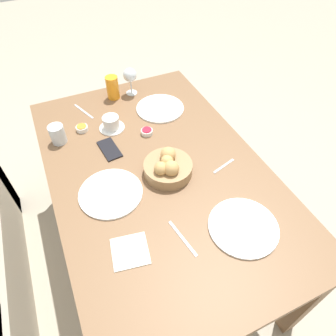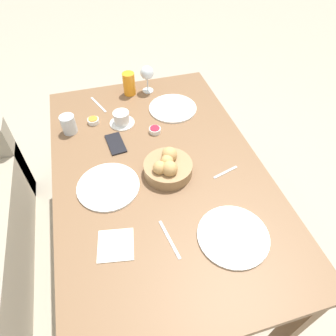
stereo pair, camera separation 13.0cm
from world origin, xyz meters
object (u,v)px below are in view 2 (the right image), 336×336
Objects in this scene: cell_phone at (116,144)px; fork_silver at (169,239)px; spoon_coffee at (226,172)px; plate_near_right at (173,108)px; jam_bowl_berry at (155,130)px; plate_far_center at (108,186)px; bread_basket at (168,167)px; juice_glass at (129,84)px; plate_near_left at (233,236)px; wine_glass at (147,74)px; knife_silver at (98,105)px; jam_bowl_honey at (93,121)px; water_tumbler at (69,124)px; napkin at (116,245)px; coffee_cup at (122,119)px.

fork_silver is at bearing -169.25° from cell_phone.
spoon_coffee is at bearing -125.78° from cell_phone.
jam_bowl_berry reaches higher than plate_near_right.
bread_basket is at bearing -88.33° from plate_far_center.
juice_glass is (0.66, 0.04, 0.02)m from bread_basket.
fork_silver is (-0.98, 0.04, -0.06)m from juice_glass.
plate_near_left and plate_far_center have the same top height.
bread_basket is 0.82× the size of plate_near_right.
knife_silver is at bearing 101.26° from wine_glass.
plate_near_right is at bearing -111.22° from knife_silver.
jam_bowl_honey is (0.45, 0.28, -0.03)m from bread_basket.
spoon_coffee is (-0.47, -0.64, -0.05)m from water_tumbler.
jam_bowl_honey is 0.73m from napkin.
coffee_cup is 0.16m from cell_phone.
jam_bowl_honey is (-0.21, 0.34, -0.10)m from wine_glass.
water_tumbler reaches higher than plate_near_left.
jam_bowl_berry is 0.47× the size of spoon_coffee.
coffee_cup reaches higher than jam_bowl_honey.
napkin is at bearing 160.05° from wine_glass.
water_tumbler is 1.58× the size of jam_bowl_honey.
water_tumbler is at bearing 23.32° from fork_silver.
plate_far_center is at bearing 30.21° from fork_silver.
juice_glass is at bearing -20.12° from cell_phone.
coffee_cup is at bearing 3.97° from fork_silver.
knife_silver is at bearing 35.82° from spoon_coffee.
jam_bowl_honey is at bearing 31.67° from bread_basket.
fork_silver is at bearing -98.82° from napkin.
wine_glass is at bearing -19.95° from napkin.
plate_near_right reaches higher than fork_silver.
juice_glass is 0.12m from wine_glass.
jam_bowl_honey is (0.45, 0.01, 0.01)m from plate_far_center.
cell_phone is (-0.04, 0.21, -0.01)m from jam_bowl_berry.
knife_silver is at bearing -2.93° from plate_far_center.
fork_silver and spoon_coffee have the same top height.
wine_glass is 0.91× the size of fork_silver.
fork_silver is at bearing -156.68° from water_tumbler.
juice_glass is (0.21, 0.20, 0.06)m from plate_near_right.
jam_bowl_berry is (0.29, -0.01, -0.03)m from bread_basket.
water_tumbler is at bearing 44.18° from bread_basket.
jam_bowl_honey is (-0.00, 0.43, 0.01)m from plate_near_right.
cell_phone is at bearing 119.71° from plate_near_right.
wine_glass is 1.22× the size of coffee_cup.
water_tumbler is (-0.25, 0.35, -0.02)m from juice_glass.
jam_bowl_honey is at bearing -0.16° from napkin.
knife_silver is (0.19, -0.16, -0.05)m from water_tumbler.
plate_near_left is at bearing -158.51° from bread_basket.
napkin is (-0.29, 0.28, -0.04)m from bread_basket.
jam_bowl_berry is 0.40m from knife_silver.
juice_glass is at bearing -72.32° from knife_silver.
jam_bowl_honey is 0.39× the size of napkin.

